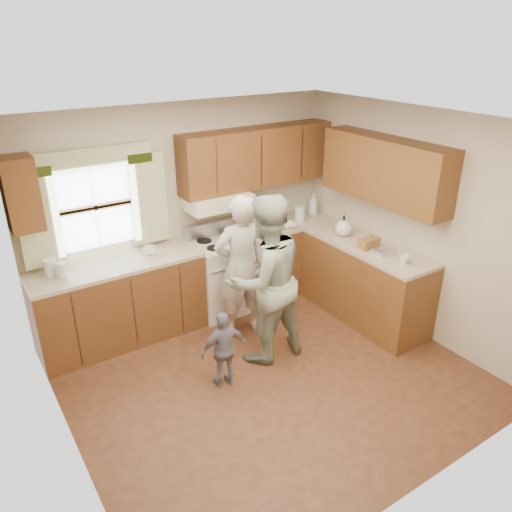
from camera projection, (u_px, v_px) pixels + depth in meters
room at (271, 264)px, 4.55m from camera, size 3.80×3.80×3.80m
kitchen_fixtures at (261, 250)px, 5.84m from camera, size 3.80×2.25×2.15m
stove at (223, 274)px, 6.11m from camera, size 0.76×0.67×1.07m
woman_left at (241, 267)px, 5.47m from camera, size 0.67×0.51×1.65m
woman_right at (265, 280)px, 5.02m from camera, size 0.87×0.68×1.79m
child at (224, 349)px, 4.78m from camera, size 0.49×0.25×0.80m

